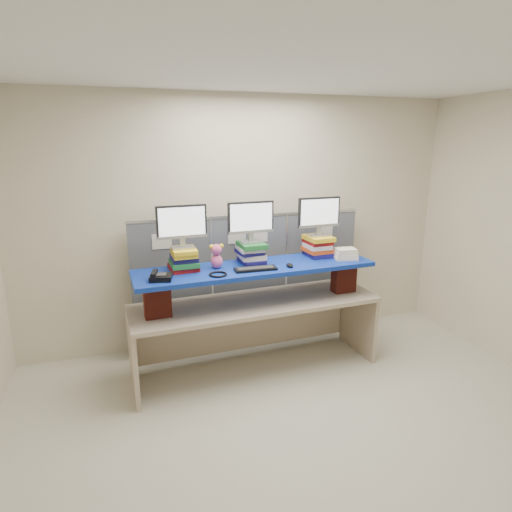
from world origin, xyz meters
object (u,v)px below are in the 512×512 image
object	(u,v)px
monitor_right	(319,214)
desk_phone	(160,277)
monitor_left	(182,224)
desk	(256,315)
blue_board	(256,268)
keyboard	(256,269)
monitor_center	(251,219)

from	to	relation	value
monitor_right	desk_phone	bearing A→B (deg)	-172.06
monitor_left	desk	bearing A→B (deg)	-9.81
monitor_left	desk_phone	world-z (taller)	monitor_left
desk	monitor_right	world-z (taller)	monitor_right
blue_board	keyboard	size ratio (longest dim) A/B	5.81
keyboard	desk	bearing A→B (deg)	72.41
blue_board	monitor_left	xyz separation A→B (m)	(-0.69, 0.09, 0.46)
desk	monitor_left	size ratio (longest dim) A/B	5.38
monitor_center	desk	bearing A→B (deg)	-85.25
monitor_left	monitor_right	world-z (taller)	monitor_right
monitor_right	blue_board	bearing A→B (deg)	-170.88
monitor_left	blue_board	bearing A→B (deg)	-9.81
monitor_center	monitor_right	world-z (taller)	monitor_right
monitor_right	keyboard	bearing A→B (deg)	-162.51
blue_board	monitor_center	bearing A→B (deg)	94.75
desk	keyboard	world-z (taller)	keyboard
desk	keyboard	distance (m)	0.55
desk	monitor_center	bearing A→B (deg)	94.75
desk_phone	monitor_right	bearing A→B (deg)	23.44
desk	blue_board	world-z (taller)	blue_board
keyboard	desk_phone	size ratio (longest dim) A/B	1.85
desk_phone	blue_board	bearing A→B (deg)	22.51
monitor_left	desk_phone	bearing A→B (deg)	-137.34
monitor_left	monitor_center	world-z (taller)	same
monitor_right	monitor_center	bearing A→B (deg)	180.00
monitor_left	monitor_right	bearing A→B (deg)	-0.00
blue_board	monitor_center	size ratio (longest dim) A/B	5.05
desk	desk_phone	xyz separation A→B (m)	(-0.93, -0.16, 0.55)
monitor_right	keyboard	size ratio (longest dim) A/B	1.15
monitor_left	desk_phone	size ratio (longest dim) A/B	2.13
monitor_right	desk	bearing A→B (deg)	-170.88
blue_board	monitor_right	world-z (taller)	monitor_right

